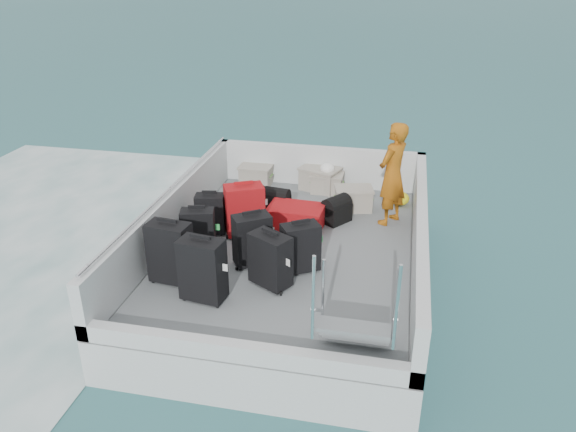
# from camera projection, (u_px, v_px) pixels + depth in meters

# --- Properties ---
(ground) EXTENTS (160.00, 160.00, 0.00)m
(ground) POSITION_uv_depth(u_px,v_px,m) (291.00, 286.00, 8.09)
(ground) COLOR #164A4F
(ground) RESTS_ON ground
(ferry_hull) EXTENTS (3.60, 5.00, 0.60)m
(ferry_hull) POSITION_uv_depth(u_px,v_px,m) (291.00, 268.00, 7.97)
(ferry_hull) COLOR silver
(ferry_hull) RESTS_ON ground
(deck) EXTENTS (3.30, 4.70, 0.02)m
(deck) POSITION_uv_depth(u_px,v_px,m) (291.00, 249.00, 7.83)
(deck) COLOR slate
(deck) RESTS_ON ferry_hull
(deck_fittings) EXTENTS (3.60, 5.00, 0.90)m
(deck_fittings) POSITION_uv_depth(u_px,v_px,m) (312.00, 237.00, 7.32)
(deck_fittings) COLOR silver
(deck_fittings) RESTS_ON deck
(suitcase_0) EXTENTS (0.55, 0.35, 0.79)m
(suitcase_0) POSITION_uv_depth(u_px,v_px,m) (170.00, 253.00, 6.88)
(suitcase_0) COLOR black
(suitcase_0) RESTS_ON deck
(suitcase_1) EXTENTS (0.49, 0.35, 0.66)m
(suitcase_1) POSITION_uv_depth(u_px,v_px,m) (198.00, 233.00, 7.53)
(suitcase_1) COLOR black
(suitcase_1) RESTS_ON deck
(suitcase_2) EXTENTS (0.45, 0.32, 0.60)m
(suitcase_2) POSITION_uv_depth(u_px,v_px,m) (211.00, 214.00, 8.13)
(suitcase_2) COLOR black
(suitcase_2) RESTS_ON deck
(suitcase_3) EXTENTS (0.55, 0.37, 0.78)m
(suitcase_3) POSITION_uv_depth(u_px,v_px,m) (203.00, 270.00, 6.52)
(suitcase_3) COLOR black
(suitcase_3) RESTS_ON deck
(suitcase_4) EXTENTS (0.55, 0.50, 0.70)m
(suitcase_4) POSITION_uv_depth(u_px,v_px,m) (252.00, 240.00, 7.29)
(suitcase_4) COLOR black
(suitcase_4) RESTS_ON deck
(suitcase_5) EXTENTS (0.64, 0.54, 0.75)m
(suitcase_5) POSITION_uv_depth(u_px,v_px,m) (245.00, 210.00, 8.07)
(suitcase_5) COLOR #B80E1B
(suitcase_5) RESTS_ON deck
(suitcase_6) EXTENTS (0.58, 0.51, 0.69)m
(suitcase_6) POSITION_uv_depth(u_px,v_px,m) (270.00, 261.00, 6.82)
(suitcase_6) COLOR black
(suitcase_6) RESTS_ON deck
(suitcase_7) EXTENTS (0.54, 0.48, 0.66)m
(suitcase_7) POSITION_uv_depth(u_px,v_px,m) (300.00, 248.00, 7.13)
(suitcase_7) COLOR black
(suitcase_7) RESTS_ON deck
(suitcase_8) EXTENTS (0.85, 0.58, 0.32)m
(suitcase_8) POSITION_uv_depth(u_px,v_px,m) (296.00, 216.00, 8.39)
(suitcase_8) COLOR #B80E1B
(suitcase_8) RESTS_ON deck
(duffel_0) EXTENTS (0.63, 0.46, 0.32)m
(duffel_0) POSITION_uv_depth(u_px,v_px,m) (247.00, 202.00, 8.89)
(duffel_0) COLOR black
(duffel_0) RESTS_ON deck
(duffel_1) EXTENTS (0.44, 0.35, 0.32)m
(duffel_1) POSITION_uv_depth(u_px,v_px,m) (276.00, 203.00, 8.83)
(duffel_1) COLOR black
(duffel_1) RESTS_ON deck
(duffel_2) EXTENTS (0.49, 0.52, 0.32)m
(duffel_2) POSITION_uv_depth(u_px,v_px,m) (336.00, 212.00, 8.54)
(duffel_2) COLOR black
(duffel_2) RESTS_ON deck
(crate_0) EXTENTS (0.55, 0.39, 0.32)m
(crate_0) POSITION_uv_depth(u_px,v_px,m) (256.00, 176.00, 9.91)
(crate_0) COLOR #AEA597
(crate_0) RESTS_ON deck
(crate_1) EXTENTS (0.72, 0.60, 0.37)m
(crate_1) POSITION_uv_depth(u_px,v_px,m) (320.00, 179.00, 9.69)
(crate_1) COLOR #AEA597
(crate_1) RESTS_ON deck
(crate_2) EXTENTS (0.51, 0.36, 0.31)m
(crate_2) POSITION_uv_depth(u_px,v_px,m) (327.00, 184.00, 9.60)
(crate_2) COLOR #AEA597
(crate_2) RESTS_ON deck
(crate_3) EXTENTS (0.63, 0.50, 0.34)m
(crate_3) POSITION_uv_depth(u_px,v_px,m) (353.00, 200.00, 8.95)
(crate_3) COLOR #AEA597
(crate_3) RESTS_ON deck
(yellow_bag) EXTENTS (0.28, 0.26, 0.22)m
(yellow_bag) POSITION_uv_depth(u_px,v_px,m) (401.00, 199.00, 9.13)
(yellow_bag) COLOR yellow
(yellow_bag) RESTS_ON deck
(white_bag) EXTENTS (0.24, 0.24, 0.18)m
(white_bag) POSITION_uv_depth(u_px,v_px,m) (327.00, 170.00, 9.50)
(white_bag) COLOR white
(white_bag) RESTS_ON crate_2
(passenger) EXTENTS (0.61, 0.69, 1.56)m
(passenger) POSITION_uv_depth(u_px,v_px,m) (392.00, 174.00, 8.26)
(passenger) COLOR orange
(passenger) RESTS_ON deck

